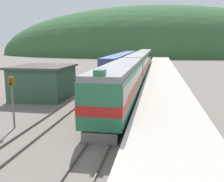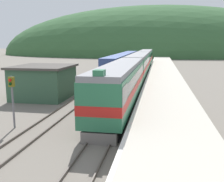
{
  "view_description": "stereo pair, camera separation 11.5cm",
  "coord_description": "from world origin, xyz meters",
  "px_view_note": "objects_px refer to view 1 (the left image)",
  "views": [
    {
      "loc": [
        3.39,
        0.87,
        6.19
      ],
      "look_at": [
        -0.03,
        20.5,
        2.49
      ],
      "focal_mm": 42.0,
      "sensor_mm": 36.0,
      "label": 1
    },
    {
      "loc": [
        3.5,
        0.89,
        6.19
      ],
      "look_at": [
        -0.03,
        20.5,
        2.49
      ],
      "focal_mm": 42.0,
      "sensor_mm": 36.0,
      "label": 2
    }
  ],
  "objects_px": {
    "carriage_second": "(138,65)",
    "siding_train": "(123,61)",
    "carriage_third": "(144,58)",
    "signal_post_siding": "(12,91)",
    "express_train_lead_car": "(121,84)"
  },
  "relations": [
    {
      "from": "express_train_lead_car",
      "to": "signal_post_siding",
      "type": "distance_m",
      "value": 10.09
    },
    {
      "from": "signal_post_siding",
      "to": "carriage_third",
      "type": "bearing_deg",
      "value": 82.39
    },
    {
      "from": "express_train_lead_car",
      "to": "signal_post_siding",
      "type": "relative_size",
      "value": 5.12
    },
    {
      "from": "express_train_lead_car",
      "to": "carriage_second",
      "type": "distance_m",
      "value": 21.55
    },
    {
      "from": "express_train_lead_car",
      "to": "carriage_third",
      "type": "bearing_deg",
      "value": 90.0
    },
    {
      "from": "siding_train",
      "to": "carriage_third",
      "type": "bearing_deg",
      "value": 49.04
    },
    {
      "from": "carriage_third",
      "to": "signal_post_siding",
      "type": "bearing_deg",
      "value": -97.61
    },
    {
      "from": "carriage_second",
      "to": "express_train_lead_car",
      "type": "bearing_deg",
      "value": -90.0
    },
    {
      "from": "carriage_second",
      "to": "carriage_third",
      "type": "relative_size",
      "value": 1.0
    },
    {
      "from": "signal_post_siding",
      "to": "siding_train",
      "type": "bearing_deg",
      "value": 87.57
    },
    {
      "from": "carriage_third",
      "to": "express_train_lead_car",
      "type": "bearing_deg",
      "value": -90.0
    },
    {
      "from": "siding_train",
      "to": "carriage_second",
      "type": "bearing_deg",
      "value": -73.45
    },
    {
      "from": "express_train_lead_car",
      "to": "siding_train",
      "type": "xyz_separation_m",
      "value": [
        -4.9,
        38.03,
        -0.46
      ]
    },
    {
      "from": "express_train_lead_car",
      "to": "signal_post_siding",
      "type": "bearing_deg",
      "value": -132.62
    },
    {
      "from": "carriage_second",
      "to": "siding_train",
      "type": "distance_m",
      "value": 17.19
    }
  ]
}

